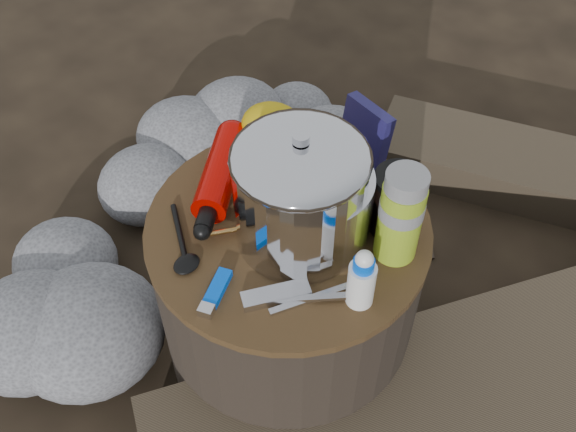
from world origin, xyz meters
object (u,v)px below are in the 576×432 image
Objects in this scene: camping_pot at (300,191)px; fuel_bottle at (221,172)px; thermos at (400,216)px; travel_mug at (396,203)px; stump at (288,300)px.

fuel_bottle is at bearing 178.97° from camping_pot.
thermos is 0.06m from travel_mug.
fuel_bottle is (-0.16, 0.00, 0.26)m from stump.
thermos reaches higher than fuel_bottle.
thermos is (0.17, 0.07, 0.32)m from stump.
fuel_bottle is (-0.18, 0.00, -0.08)m from camping_pot.
thermos is at bearing -52.81° from travel_mug.
stump is 0.34m from camping_pot.
stump is 0.30m from fuel_bottle.
camping_pot is at bearing -31.49° from fuel_bottle.
fuel_bottle is 0.32m from travel_mug.
camping_pot is (0.03, -0.00, 0.33)m from stump.
camping_pot is 1.77× the size of travel_mug.
travel_mug is (-0.03, 0.04, -0.03)m from thermos.
fuel_bottle is at bearing 179.74° from stump.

